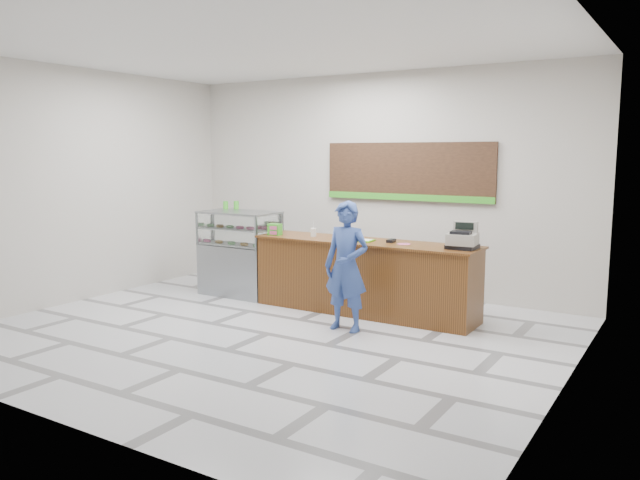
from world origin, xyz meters
The scene contains 16 objects.
floor centered at (0.00, 0.00, 0.00)m, with size 7.00×7.00×0.00m, color silver.
back_wall centered at (0.00, 3.00, 1.75)m, with size 7.00×7.00×0.00m, color beige.
ceiling centered at (0.00, 0.00, 3.50)m, with size 7.00×7.00×0.00m, color silver.
sales_counter centered at (0.55, 1.55, 0.52)m, with size 3.26×0.76×1.03m.
display_case centered at (-1.67, 1.55, 0.68)m, with size 1.22×0.72×1.33m.
menu_board centered at (0.55, 2.96, 1.93)m, with size 2.80×0.06×0.90m.
cash_register centered at (1.95, 1.57, 1.16)m, with size 0.40×0.41×0.34m.
card_terminal centered at (0.94, 1.59, 1.05)m, with size 0.08×0.17×0.04m, color black.
serving_tray centered at (0.52, 1.50, 1.04)m, with size 0.35×0.27×0.02m.
napkin_box centered at (-0.95, 1.52, 1.09)m, with size 0.15×0.15×0.13m, color white.
straw_cup centered at (-0.28, 1.53, 1.09)m, with size 0.08×0.08×0.12m, color silver.
promo_box centered at (-0.86, 1.38, 1.11)m, with size 0.19×0.13×0.17m, color green.
donut_decal centered at (1.15, 1.53, 1.03)m, with size 0.18×0.18×0.00m, color #D05289.
green_cup_left centered at (-2.11, 1.75, 1.39)m, with size 0.08×0.08×0.13m, color green.
green_cup_right centered at (-1.96, 1.83, 1.40)m, with size 0.08×0.08×0.13m, color green.
customer centered at (0.75, 0.68, 0.82)m, with size 0.60×0.39×1.65m, color #30498F.
Camera 1 is at (4.53, -6.06, 2.24)m, focal length 35.00 mm.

